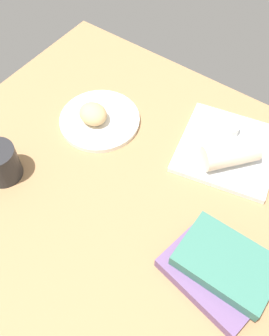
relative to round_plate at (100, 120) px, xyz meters
The scene contains 7 objects.
dining_table 23.66cm from the round_plate, 151.36° to the left, with size 110.00×90.00×4.00cm, color #9E754C.
round_plate is the anchor object (origin of this frame).
scone_pastry 3.66cm from the round_plate, 60.42° to the left, with size 8.16×7.12×5.09cm, color tan.
square_plate 36.06cm from the round_plate, 161.16° to the right, with size 24.82×24.82×1.60cm, color white.
sauce_cup 35.86cm from the round_plate, 152.25° to the right, with size 4.90×4.90×2.50cm.
breakfast_wrap 37.12cm from the round_plate, 168.06° to the right, with size 6.48×6.48×14.00cm, color beige.
book_stack 52.14cm from the round_plate, 158.07° to the left, with size 23.63×18.64×6.60cm.
Camera 1 is at (-29.61, 41.82, 85.39)cm, focal length 40.98 mm.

